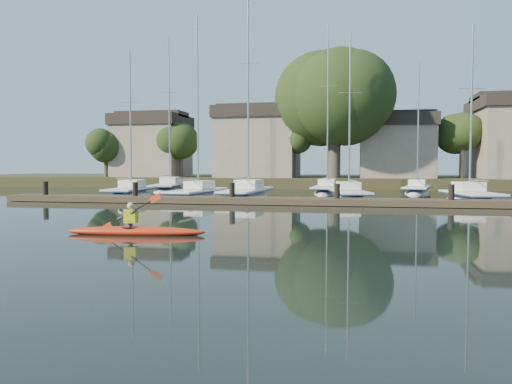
% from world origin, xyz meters
% --- Properties ---
extents(ground, '(160.00, 160.00, 0.00)m').
position_xyz_m(ground, '(0.00, 0.00, 0.00)').
color(ground, black).
rests_on(ground, ground).
extents(kayak, '(4.51, 1.07, 1.43)m').
position_xyz_m(kayak, '(-2.88, 0.67, 0.17)').
color(kayak, '#C4460F').
rests_on(kayak, ground).
extents(dock, '(34.00, 2.00, 1.80)m').
position_xyz_m(dock, '(0.00, 14.00, 0.20)').
color(dock, '#483929').
rests_on(dock, ground).
extents(sailboat_0, '(2.71, 7.55, 11.74)m').
position_xyz_m(sailboat_0, '(-11.80, 19.26, -0.19)').
color(sailboat_0, white).
rests_on(sailboat_0, ground).
extents(sailboat_1, '(2.85, 8.40, 13.47)m').
position_xyz_m(sailboat_1, '(-6.45, 18.09, -0.18)').
color(sailboat_1, white).
rests_on(sailboat_1, ground).
extents(sailboat_2, '(2.61, 9.44, 15.48)m').
position_xyz_m(sailboat_2, '(-3.09, 18.59, -0.19)').
color(sailboat_2, white).
rests_on(sailboat_2, ground).
extents(sailboat_3, '(3.28, 7.73, 12.09)m').
position_xyz_m(sailboat_3, '(3.63, 19.20, -0.18)').
color(sailboat_3, white).
rests_on(sailboat_3, ground).
extents(sailboat_4, '(3.17, 7.26, 11.93)m').
position_xyz_m(sailboat_4, '(10.83, 17.97, -0.19)').
color(sailboat_4, white).
rests_on(sailboat_4, ground).
extents(sailboat_5, '(3.38, 9.14, 14.79)m').
position_xyz_m(sailboat_5, '(-12.03, 27.52, -0.18)').
color(sailboat_5, white).
rests_on(sailboat_5, ground).
extents(sailboat_6, '(2.33, 9.35, 14.75)m').
position_xyz_m(sailboat_6, '(1.75, 26.80, -0.17)').
color(sailboat_6, white).
rests_on(sailboat_6, ground).
extents(sailboat_7, '(3.30, 7.48, 11.69)m').
position_xyz_m(sailboat_7, '(8.85, 27.49, -0.17)').
color(sailboat_7, white).
rests_on(sailboat_7, ground).
extents(shore, '(90.00, 25.25, 12.75)m').
position_xyz_m(shore, '(1.61, 40.29, 3.23)').
color(shore, '#2E341A').
rests_on(shore, ground).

